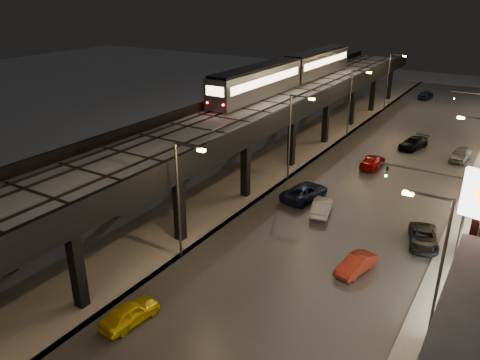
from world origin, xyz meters
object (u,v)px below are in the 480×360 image
Objects in this scene: car_onc_red at (461,155)px; car_near_white at (322,207)px; car_onc_dark at (423,238)px; subway_train at (291,71)px; car_onc_silver at (356,265)px; car_onc_white at (413,144)px; car_taxi at (130,314)px; car_mid_dark at (372,162)px; car_mid_silver at (305,192)px; car_far_white at (426,95)px.

car_near_white is at bearing -106.52° from car_onc_red.
subway_train is at bearing 120.63° from car_onc_dark.
subway_train is 9.75× the size of car_onc_silver.
car_near_white is 0.85× the size of car_onc_white.
car_mid_dark reaches higher than car_taxi.
car_mid_silver is 1.19× the size of car_onc_dark.
subway_train is at bearing 138.08° from car_onc_silver.
car_onc_red is (10.94, 19.35, 0.01)m from car_mid_silver.
car_onc_red is (12.44, 41.17, 0.10)m from car_taxi.
car_near_white is 0.93× the size of car_onc_red.
car_onc_red is at bearing -109.82° from car_mid_silver.
car_mid_dark is 9.47m from car_onc_white.
car_onc_red reaches higher than car_taxi.
car_mid_silver is (11.46, -19.84, -7.65)m from subway_train.
car_near_white is 3.28m from car_mid_silver.
subway_train is at bearing -70.31° from car_near_white.
car_far_white is 0.99× the size of car_onc_red.
car_onc_white is (4.76, -30.55, -0.04)m from car_far_white.
car_far_white is 0.97× the size of car_onc_dark.
subway_train is at bearing -29.84° from car_mid_dark.
car_taxi is 0.79× the size of car_onc_white.
car_far_white is (-2.07, 53.57, 0.07)m from car_near_white.
car_mid_silver is 11.85m from car_onc_dark.
car_near_white is at bearing 159.23° from car_onc_dark.
car_onc_white is (-2.96, 30.47, 0.10)m from car_onc_silver.
subway_train is 9.27× the size of car_taxi.
car_mid_dark is 11.04m from car_onc_red.
car_onc_silver is 0.83× the size of car_onc_red.
car_mid_dark is at bearing -132.17° from car_onc_red.
subway_train is at bearing -50.33° from car_mid_silver.
car_near_white is 13.87m from car_mid_dark.
car_far_white is 30.91m from car_onc_white.
car_mid_dark is at bearing -88.98° from car_onc_white.
car_onc_red is at bearing -100.63° from car_taxi.
car_onc_white is at bearing -109.65° from car_near_white.
car_onc_dark is at bearing -83.85° from car_onc_red.
subway_train is 34.73m from car_far_white.
subway_train is 18.14m from car_mid_dark.
car_onc_red is at bearing 98.83° from car_onc_silver.
car_far_white is at bearing 69.32° from subway_train.
car_onc_white is (-6.18, 24.01, 0.08)m from car_onc_dark.
car_mid_dark reaches higher than car_onc_dark.
subway_train is 7.67× the size of car_mid_dark.
car_onc_dark is at bearing -118.39° from car_taxi.
car_onc_silver is 7.22m from car_onc_dark.
car_mid_silver is 1.15× the size of car_mid_dark.
car_onc_silver is at bearing -130.99° from car_onc_dark.
car_taxi is 0.88× the size of car_far_white.
car_near_white is (14.03, -21.88, -7.72)m from subway_train.
car_onc_red is at bearing 76.87° from car_onc_dark.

